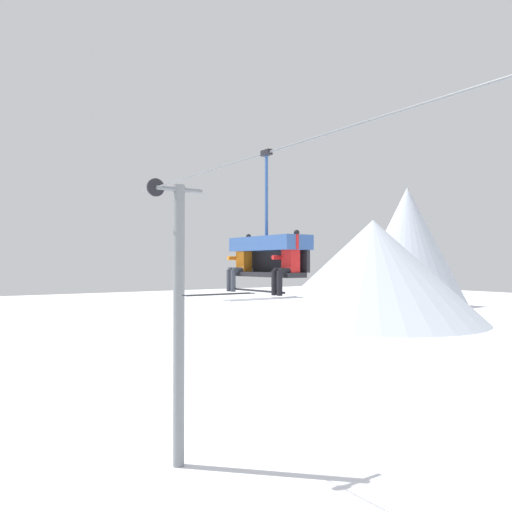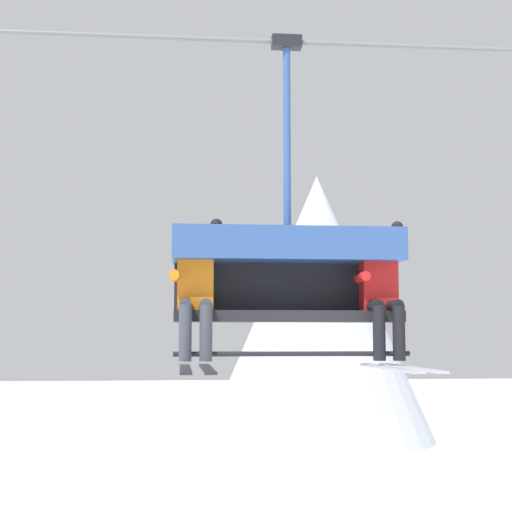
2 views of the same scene
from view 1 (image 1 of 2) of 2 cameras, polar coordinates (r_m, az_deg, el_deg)
mountain_peak_west at (r=79.06m, az=16.92°, el=1.07°), size 17.38×17.38×17.96m
mountain_peak_central at (r=56.10m, az=13.25°, el=-1.65°), size 23.81×23.81×11.15m
lift_tower_near at (r=16.07m, az=-8.86°, el=-6.95°), size 0.36×1.88×9.01m
lift_cable at (r=8.63m, az=13.27°, el=14.95°), size 19.66×0.05×0.05m
chairlift_chair at (r=10.58m, az=1.53°, el=0.72°), size 2.10×0.74×2.99m
skier_orange at (r=11.14m, az=-1.90°, el=-0.84°), size 0.48×1.70×1.34m
skier_red at (r=9.77m, az=3.44°, el=-0.84°), size 0.48×1.70×1.34m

